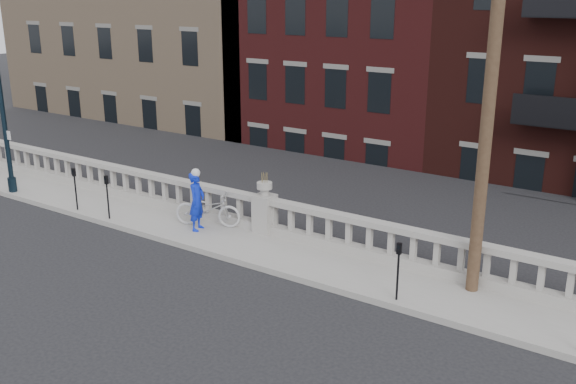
{
  "coord_description": "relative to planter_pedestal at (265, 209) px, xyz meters",
  "views": [
    {
      "loc": [
        10.32,
        -9.94,
        6.71
      ],
      "look_at": [
        1.32,
        3.2,
        1.76
      ],
      "focal_mm": 40.0,
      "sensor_mm": 36.0,
      "label": 1
    }
  ],
  "objects": [
    {
      "name": "sidewalk",
      "position": [
        0.0,
        -0.95,
        -0.76
      ],
      "size": [
        32.0,
        2.2,
        0.15
      ],
      "primitive_type": "cube",
      "color": "gray",
      "rests_on": "ground"
    },
    {
      "name": "ground",
      "position": [
        0.0,
        -3.95,
        -0.83
      ],
      "size": [
        120.0,
        120.0,
        0.0
      ],
      "primitive_type": "plane",
      "color": "black",
      "rests_on": "ground"
    },
    {
      "name": "parking_meter_b",
      "position": [
        -6.06,
        -1.8,
        0.17
      ],
      "size": [
        0.1,
        0.09,
        1.36
      ],
      "color": "black",
      "rests_on": "sidewalk"
    },
    {
      "name": "balustrade",
      "position": [
        0.0,
        0.0,
        -0.19
      ],
      "size": [
        28.0,
        0.34,
        1.03
      ],
      "color": "gray",
      "rests_on": "sidewalk"
    },
    {
      "name": "utility_pole",
      "position": [
        6.2,
        -0.35,
        4.41
      ],
      "size": [
        1.6,
        0.28,
        10.0
      ],
      "color": "#422D1E",
      "rests_on": "sidewalk"
    },
    {
      "name": "parking_meter_d",
      "position": [
        4.98,
        -1.8,
        0.17
      ],
      "size": [
        0.1,
        0.09,
        1.36
      ],
      "color": "black",
      "rests_on": "sidewalk"
    },
    {
      "name": "cyclist",
      "position": [
        -1.7,
        -0.97,
        0.18
      ],
      "size": [
        0.57,
        0.72,
        1.72
      ],
      "primitive_type": "imported",
      "rotation": [
        0.0,
        0.0,
        1.85
      ],
      "color": "#0D26D0",
      "rests_on": "sidewalk"
    },
    {
      "name": "streetlight_pole",
      "position": [
        -9.5,
        -1.8,
        1.38
      ],
      "size": [
        0.4,
        0.28,
        5.2
      ],
      "color": "black",
      "rests_on": "sidewalk"
    },
    {
      "name": "lower_level",
      "position": [
        0.56,
        19.09,
        1.8
      ],
      "size": [
        80.0,
        44.0,
        20.8
      ],
      "color": "#605E59",
      "rests_on": "ground"
    },
    {
      "name": "planter_pedestal",
      "position": [
        0.0,
        0.0,
        0.0
      ],
      "size": [
        0.55,
        0.55,
        1.76
      ],
      "color": "gray",
      "rests_on": "sidewalk"
    },
    {
      "name": "bicycle",
      "position": [
        -1.66,
        -0.56,
        -0.16
      ],
      "size": [
        2.09,
        1.41,
        1.04
      ],
      "primitive_type": "imported",
      "rotation": [
        0.0,
        0.0,
        1.97
      ],
      "color": "beige",
      "rests_on": "sidewalk"
    },
    {
      "name": "parking_meter_c",
      "position": [
        -4.56,
        -1.8,
        0.17
      ],
      "size": [
        0.1,
        0.09,
        1.36
      ],
      "color": "black",
      "rests_on": "sidewalk"
    }
  ]
}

